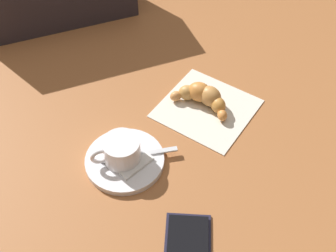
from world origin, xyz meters
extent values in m
plane|color=#A46235|center=(0.00, 0.00, 0.00)|extent=(1.80, 1.80, 0.00)
cylinder|color=white|center=(-0.11, 0.01, 0.01)|extent=(0.14, 0.14, 0.01)
cylinder|color=white|center=(-0.11, 0.02, 0.04)|extent=(0.06, 0.06, 0.05)
cylinder|color=black|center=(-0.11, 0.02, 0.04)|extent=(0.05, 0.05, 0.00)
torus|color=white|center=(-0.14, 0.04, 0.04)|extent=(0.03, 0.03, 0.03)
cube|color=silver|center=(-0.08, -0.01, 0.01)|extent=(0.08, 0.08, 0.00)
ellipsoid|color=silver|center=(-0.13, 0.04, 0.02)|extent=(0.03, 0.03, 0.01)
cube|color=white|center=(-0.11, -0.01, 0.01)|extent=(0.07, 0.03, 0.01)
cube|color=silver|center=(0.08, -0.04, 0.00)|extent=(0.17, 0.17, 0.00)
ellipsoid|color=orange|center=(0.07, -0.08, 0.01)|extent=(0.03, 0.03, 0.02)
ellipsoid|color=#CD883A|center=(0.09, -0.06, 0.02)|extent=(0.04, 0.04, 0.03)
ellipsoid|color=#C78947|center=(0.10, -0.04, 0.02)|extent=(0.04, 0.05, 0.04)
ellipsoid|color=orange|center=(0.09, -0.01, 0.02)|extent=(0.05, 0.05, 0.04)
ellipsoid|color=#C68F49|center=(0.08, 0.01, 0.02)|extent=(0.04, 0.04, 0.03)
ellipsoid|color=#D78D4C|center=(0.07, 0.02, 0.01)|extent=(0.03, 0.03, 0.02)
camera|label=1|loc=(-0.44, -0.30, 0.61)|focal=45.66mm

